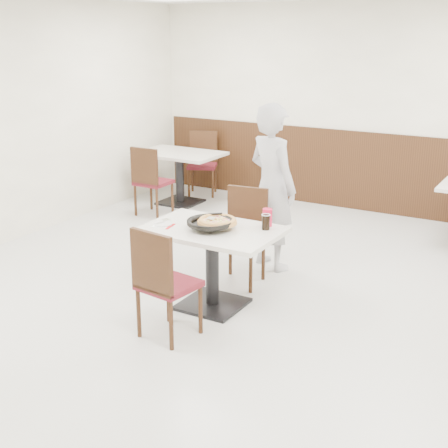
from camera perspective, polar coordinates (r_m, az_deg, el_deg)
The scene contains 19 objects.
floor at distance 6.05m, azimuth -0.05°, elevation -6.36°, with size 7.00×7.00×0.00m, color #ABABA6.
wall_back at distance 8.80m, azimuth 11.72°, elevation 10.30°, with size 6.00×0.04×2.80m, color beige.
wainscot_back at distance 8.92m, azimuth 11.34°, elevation 4.87°, with size 5.90×0.03×1.10m, color black.
main_table at distance 5.65m, azimuth -1.08°, elevation -4.02°, with size 1.20×0.80×0.75m, color beige, non-canonical shape.
chair_near at distance 5.10m, azimuth -5.06°, elevation -5.31°, with size 0.42×0.42×0.95m, color black, non-canonical shape.
chair_far at distance 6.12m, azimuth 1.51°, elevation -1.31°, with size 0.42×0.42×0.95m, color black, non-canonical shape.
trivet at distance 5.53m, azimuth -0.93°, elevation -0.19°, with size 0.11×0.11×0.04m, color black.
pizza_pan at distance 5.48m, azimuth -1.30°, elevation -0.10°, with size 0.34×0.34×0.01m, color black.
pizza at distance 5.50m, azimuth -0.62°, elevation 0.18°, with size 0.35×0.35×0.02m, color tan.
pizza_server at distance 5.50m, azimuth -1.20°, elevation 0.55°, with size 0.07×0.09×0.00m, color white.
napkin at distance 5.63m, azimuth -5.55°, elevation -0.11°, with size 0.17×0.17×0.00m, color white.
side_plate at distance 5.64m, azimuth -5.57°, elevation 0.01°, with size 0.17×0.17×0.01m, color silver.
fork at distance 5.67m, azimuth -5.68°, elevation 0.18°, with size 0.01×0.15×0.00m, color white.
cola_glass at distance 5.48m, azimuth 3.85°, elevation 0.14°, with size 0.07×0.07×0.13m, color black.
red_cup at distance 5.58m, azimuth 3.98°, elevation 0.60°, with size 0.09×0.09×0.16m, color red.
diner_person at distance 6.48m, azimuth 4.42°, elevation 3.37°, with size 0.63×0.42×1.74m, color #B9B7BC.
bg_table_left at distance 9.06m, azimuth -4.06°, elevation 4.22°, with size 1.20×0.80×0.75m, color beige, non-canonical shape.
bg_chair_left_near at distance 8.50m, azimuth -6.48°, elevation 3.97°, with size 0.42×0.42×0.95m, color black, non-canonical shape.
bg_chair_left_far at distance 9.50m, azimuth -2.01°, elevation 5.49°, with size 0.42×0.42×0.95m, color black, non-canonical shape.
Camera 1 is at (2.79, -4.78, 2.44)m, focal length 50.00 mm.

